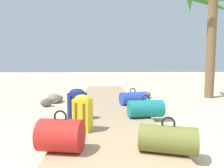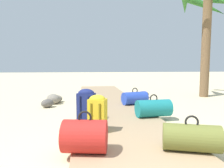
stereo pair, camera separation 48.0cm
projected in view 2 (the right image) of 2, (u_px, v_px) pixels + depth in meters
ground_plane at (113, 112)px, 5.19m from camera, size 60.00×60.00×0.00m
boardwalk at (108, 104)px, 6.12m from camera, size 1.64×9.45×0.08m
backpack_yellow at (97, 112)px, 3.38m from camera, size 0.32×0.29×0.58m
duffel_bag_red at (85, 136)px, 2.57m from camera, size 0.58×0.48×0.50m
duffel_bag_teal at (154, 108)px, 4.37m from camera, size 0.72×0.42×0.46m
backpack_navy at (86, 104)px, 4.13m from camera, size 0.37×0.28×0.59m
duffel_bag_olive at (191, 138)px, 2.62m from camera, size 0.73×0.52×0.44m
duffel_bag_blue at (135, 98)px, 5.77m from camera, size 0.73×0.51×0.44m
palm_tree_far_right at (206, 13)px, 7.56m from camera, size 2.24×2.21×3.87m
rock_left_mid at (53, 99)px, 6.27m from camera, size 0.54×0.52×0.29m
rock_left_near at (56, 99)px, 6.56m from camera, size 0.41×0.46×0.22m
rock_right_far at (143, 94)px, 7.50m from camera, size 0.54×0.52×0.23m
rock_left_far at (47, 103)px, 5.75m from camera, size 0.43×0.41×0.22m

